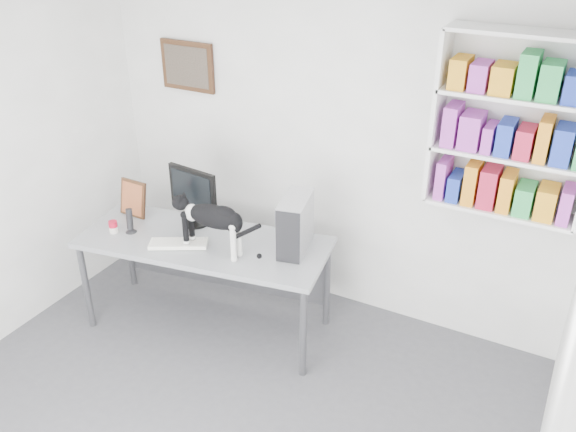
{
  "coord_description": "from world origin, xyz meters",
  "views": [
    {
      "loc": [
        1.88,
        -2.18,
        3.2
      ],
      "look_at": [
        -0.1,
        1.53,
        0.96
      ],
      "focal_mm": 38.0,
      "sensor_mm": 36.0,
      "label": 1
    }
  ],
  "objects_px": {
    "desk": "(207,284)",
    "keyboard": "(178,243)",
    "bookshelf": "(513,127)",
    "cat": "(213,228)",
    "pc_tower": "(295,224)",
    "speaker": "(130,220)",
    "monitor": "(194,196)",
    "leaning_print": "(133,198)",
    "soup_can": "(113,227)"
  },
  "relations": [
    {
      "from": "desk",
      "to": "keyboard",
      "type": "xyz_separation_m",
      "value": [
        -0.12,
        -0.15,
        0.42
      ]
    },
    {
      "from": "bookshelf",
      "to": "desk",
      "type": "height_order",
      "value": "bookshelf"
    },
    {
      "from": "desk",
      "to": "cat",
      "type": "bearing_deg",
      "value": -40.19
    },
    {
      "from": "pc_tower",
      "to": "cat",
      "type": "relative_size",
      "value": 0.63
    },
    {
      "from": "bookshelf",
      "to": "cat",
      "type": "xyz_separation_m",
      "value": [
        -1.84,
        -0.84,
        -0.83
      ]
    },
    {
      "from": "pc_tower",
      "to": "speaker",
      "type": "distance_m",
      "value": 1.33
    },
    {
      "from": "monitor",
      "to": "leaning_print",
      "type": "distance_m",
      "value": 0.56
    },
    {
      "from": "monitor",
      "to": "leaning_print",
      "type": "height_order",
      "value": "monitor"
    },
    {
      "from": "desk",
      "to": "leaning_print",
      "type": "height_order",
      "value": "leaning_print"
    },
    {
      "from": "desk",
      "to": "soup_can",
      "type": "xyz_separation_m",
      "value": [
        -0.7,
        -0.23,
        0.46
      ]
    },
    {
      "from": "keyboard",
      "to": "speaker",
      "type": "xyz_separation_m",
      "value": [
        -0.46,
        -0.01,
        0.09
      ]
    },
    {
      "from": "monitor",
      "to": "pc_tower",
      "type": "height_order",
      "value": "monitor"
    },
    {
      "from": "pc_tower",
      "to": "leaning_print",
      "type": "xyz_separation_m",
      "value": [
        -1.44,
        -0.14,
        -0.05
      ]
    },
    {
      "from": "bookshelf",
      "to": "speaker",
      "type": "distance_m",
      "value": 2.91
    },
    {
      "from": "desk",
      "to": "speaker",
      "type": "height_order",
      "value": "speaker"
    },
    {
      "from": "bookshelf",
      "to": "desk",
      "type": "relative_size",
      "value": 0.64
    },
    {
      "from": "leaning_print",
      "to": "bookshelf",
      "type": "bearing_deg",
      "value": 15.39
    },
    {
      "from": "bookshelf",
      "to": "soup_can",
      "type": "distance_m",
      "value": 3.05
    },
    {
      "from": "cat",
      "to": "bookshelf",
      "type": "bearing_deg",
      "value": 22.04
    },
    {
      "from": "speaker",
      "to": "leaning_print",
      "type": "bearing_deg",
      "value": 100.37
    },
    {
      "from": "monitor",
      "to": "keyboard",
      "type": "distance_m",
      "value": 0.43
    },
    {
      "from": "desk",
      "to": "cat",
      "type": "distance_m",
      "value": 0.65
    },
    {
      "from": "speaker",
      "to": "soup_can",
      "type": "relative_size",
      "value": 2.1
    },
    {
      "from": "monitor",
      "to": "bookshelf",
      "type": "bearing_deg",
      "value": 20.03
    },
    {
      "from": "desk",
      "to": "pc_tower",
      "type": "xyz_separation_m",
      "value": [
        0.69,
        0.23,
        0.62
      ]
    },
    {
      "from": "desk",
      "to": "pc_tower",
      "type": "bearing_deg",
      "value": 8.68
    },
    {
      "from": "speaker",
      "to": "cat",
      "type": "bearing_deg",
      "value": -19.96
    },
    {
      "from": "cat",
      "to": "monitor",
      "type": "bearing_deg",
      "value": 139.7
    },
    {
      "from": "keyboard",
      "to": "pc_tower",
      "type": "relative_size",
      "value": 1.04
    },
    {
      "from": "pc_tower",
      "to": "cat",
      "type": "bearing_deg",
      "value": -159.73
    },
    {
      "from": "keyboard",
      "to": "speaker",
      "type": "bearing_deg",
      "value": 152.52
    },
    {
      "from": "pc_tower",
      "to": "keyboard",
      "type": "bearing_deg",
      "value": -167.85
    },
    {
      "from": "leaning_print",
      "to": "pc_tower",
      "type": "bearing_deg",
      "value": 7.89
    },
    {
      "from": "keyboard",
      "to": "monitor",
      "type": "bearing_deg",
      "value": 75.61
    },
    {
      "from": "leaning_print",
      "to": "soup_can",
      "type": "xyz_separation_m",
      "value": [
        0.05,
        -0.31,
        -0.11
      ]
    },
    {
      "from": "desk",
      "to": "keyboard",
      "type": "relative_size",
      "value": 4.44
    },
    {
      "from": "pc_tower",
      "to": "cat",
      "type": "xyz_separation_m",
      "value": [
        -0.51,
        -0.33,
        -0.01
      ]
    },
    {
      "from": "desk",
      "to": "cat",
      "type": "height_order",
      "value": "cat"
    },
    {
      "from": "speaker",
      "to": "soup_can",
      "type": "xyz_separation_m",
      "value": [
        -0.12,
        -0.07,
        -0.06
      ]
    },
    {
      "from": "desk",
      "to": "cat",
      "type": "xyz_separation_m",
      "value": [
        0.18,
        -0.11,
        0.61
      ]
    },
    {
      "from": "monitor",
      "to": "speaker",
      "type": "xyz_separation_m",
      "value": [
        -0.37,
        -0.36,
        -0.14
      ]
    },
    {
      "from": "soup_can",
      "to": "leaning_print",
      "type": "bearing_deg",
      "value": 99.42
    },
    {
      "from": "monitor",
      "to": "speaker",
      "type": "height_order",
      "value": "monitor"
    },
    {
      "from": "leaning_print",
      "to": "cat",
      "type": "distance_m",
      "value": 0.95
    },
    {
      "from": "desk",
      "to": "bookshelf",
      "type": "bearing_deg",
      "value": 10.43
    },
    {
      "from": "bookshelf",
      "to": "keyboard",
      "type": "xyz_separation_m",
      "value": [
        -2.15,
        -0.89,
        -1.02
      ]
    },
    {
      "from": "bookshelf",
      "to": "pc_tower",
      "type": "relative_size",
      "value": 2.92
    },
    {
      "from": "pc_tower",
      "to": "cat",
      "type": "height_order",
      "value": "pc_tower"
    },
    {
      "from": "bookshelf",
      "to": "pc_tower",
      "type": "distance_m",
      "value": 1.65
    },
    {
      "from": "keyboard",
      "to": "soup_can",
      "type": "bearing_deg",
      "value": 159.11
    }
  ]
}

